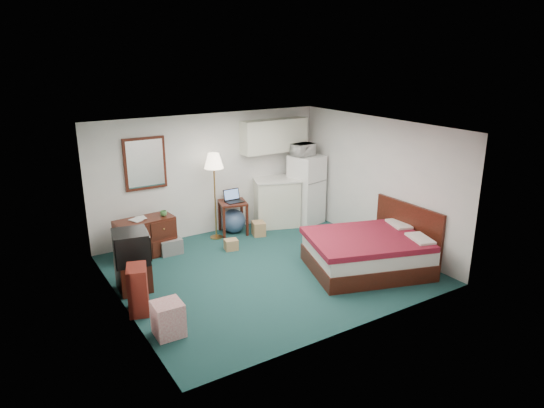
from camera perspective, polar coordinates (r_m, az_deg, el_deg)
floor at (r=8.61m, az=-0.56°, el=-7.71°), size 5.00×4.50×0.01m
ceiling at (r=7.88m, az=-0.61°, el=8.97°), size 5.00×4.50×0.01m
walls at (r=8.16m, az=-0.58°, el=0.26°), size 5.01×4.51×2.50m
mirror at (r=9.50m, az=-14.72°, el=4.64°), size 0.80×0.06×1.00m
upper_cabinets at (r=10.47m, az=0.26°, el=8.03°), size 1.50×0.35×0.70m
headboard at (r=9.23m, az=15.69°, el=-2.95°), size 0.06×1.56×1.00m
dresser at (r=9.35m, az=-14.66°, el=-3.80°), size 1.10×0.57×0.73m
floor_lamp at (r=9.81m, az=-6.72°, el=0.88°), size 0.42×0.42×1.77m
desk at (r=10.20m, az=-4.60°, el=-1.58°), size 0.67×0.67×0.69m
exercise_ball at (r=10.26m, az=-4.55°, el=-2.01°), size 0.61×0.61×0.51m
kitchen_counter at (r=10.64m, az=0.49°, el=0.20°), size 1.11×0.98×1.02m
fridge at (r=10.74m, az=4.05°, el=1.73°), size 0.75×0.75×1.52m
bed at (r=8.65m, az=11.12°, el=-5.69°), size 2.32×2.05×0.62m
tv_stand at (r=8.14m, az=-15.96°, el=-8.10°), size 0.52×0.56×0.49m
suitcase at (r=7.42m, az=-15.50°, el=-9.69°), size 0.40×0.51×0.72m
retail_box at (r=6.83m, az=-12.11°, el=-13.07°), size 0.39×0.39×0.48m
file_bin at (r=9.42m, az=-11.88°, el=-4.87°), size 0.42×0.32×0.29m
cardboard_box_a at (r=9.43m, az=-4.83°, el=-4.78°), size 0.28×0.25×0.21m
cardboard_box_b at (r=10.11m, az=-1.59°, el=-2.91°), size 0.31×0.34×0.29m
laptop at (r=10.03m, az=-4.46°, el=0.90°), size 0.36×0.29×0.25m
crt_tv at (r=7.96m, az=-16.27°, el=-4.85°), size 0.64×0.67×0.50m
microwave at (r=10.48m, az=3.66°, el=6.54°), size 0.53×0.37×0.33m
book_a at (r=9.09m, az=-16.18°, el=-1.34°), size 0.16×0.08×0.23m
book_b at (r=9.21m, az=-15.68°, el=-1.09°), size 0.16×0.02×0.22m
mug at (r=9.28m, az=-12.65°, el=-1.01°), size 0.14×0.12×0.13m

